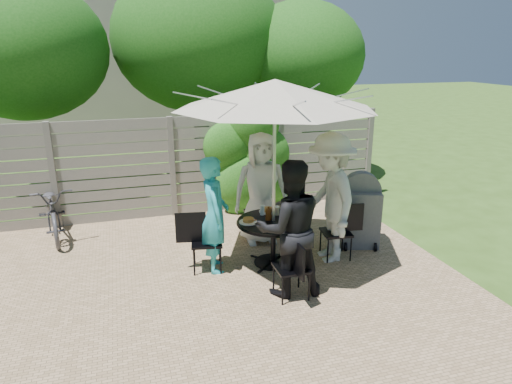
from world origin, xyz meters
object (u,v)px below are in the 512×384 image
object	(u,v)px
chair_back	(259,223)
chair_front	(291,280)
glass_right	(289,212)
coffee_cup	(277,211)
plate_front	(280,228)
person_right	(330,198)
glass_front	(286,222)
bbq_grill	(359,213)
plate_back	(268,210)
chair_right	(336,242)
glass_back	(262,210)
person_left	(215,215)
bicycle	(53,210)
person_front	(290,229)
person_back	(261,189)
plate_left	(248,221)
plate_right	(298,217)
chair_left	(206,253)
patio_table	(273,234)
umbrella	(275,94)

from	to	relation	value
chair_back	chair_front	size ratio (longest dim) A/B	1.08
glass_right	coffee_cup	size ratio (longest dim) A/B	1.17
plate_front	person_right	bearing A→B (deg)	18.32
glass_front	bbq_grill	world-z (taller)	bbq_grill
plate_back	coffee_cup	xyz separation A→B (m)	(0.09, -0.15, 0.04)
chair_right	glass_back	size ratio (longest dim) A/B	5.99
person_left	bicycle	size ratio (longest dim) A/B	0.95
person_front	plate_front	bearing A→B (deg)	-90.00
person_front	glass_back	bearing A→B (deg)	-84.50
person_back	bbq_grill	size ratio (longest dim) A/B	1.48
plate_left	plate_right	xyz separation A→B (m)	(0.72, -0.06, 0.00)
coffee_cup	plate_left	bearing A→B (deg)	-159.57
glass_right	person_back	bearing A→B (deg)	104.57
glass_front	glass_right	world-z (taller)	same
bbq_grill	coffee_cup	bearing A→B (deg)	-161.23
plate_left	glass_right	xyz separation A→B (m)	(0.63, 0.05, 0.05)
bbq_grill	bicycle	bearing A→B (deg)	176.69
chair_back	person_back	size ratio (longest dim) A/B	0.50
plate_left	bbq_grill	world-z (taller)	bbq_grill
chair_back	person_right	size ratio (longest dim) A/B	0.47
chair_back	person_back	distance (m)	0.64
plate_left	bicycle	world-z (taller)	bicycle
chair_left	person_front	distance (m)	1.41
glass_right	chair_left	bearing A→B (deg)	179.72
person_left	glass_back	distance (m)	0.77
patio_table	chair_front	size ratio (longest dim) A/B	1.34
person_right	coffee_cup	world-z (taller)	person_right
plate_back	bbq_grill	size ratio (longest dim) A/B	0.22
person_right	plate_back	distance (m)	0.94
umbrella	plate_right	world-z (taller)	umbrella
umbrella	plate_left	bearing A→B (deg)	174.87
plate_left	person_front	bearing A→B (deg)	-71.68
person_back	bicycle	xyz separation A→B (m)	(-3.21, 1.19, -0.44)
chair_right	glass_front	distance (m)	1.02
chair_left	glass_front	xyz separation A→B (m)	(1.04, -0.36, 0.48)
person_back	bbq_grill	bearing A→B (deg)	-17.56
patio_table	bbq_grill	xyz separation A→B (m)	(1.49, 0.23, 0.08)
chair_right	coffee_cup	xyz separation A→B (m)	(-0.84, 0.30, 0.48)
umbrella	person_left	distance (m)	1.81
patio_table	glass_front	bearing A→B (deg)	-73.13
person_back	glass_back	distance (m)	0.60
chair_right	coffee_cup	world-z (taller)	chair_right
plate_front	glass_right	bearing A→B (deg)	55.69
umbrella	plate_front	world-z (taller)	umbrella
person_front	plate_right	world-z (taller)	person_front
umbrella	glass_back	bearing A→B (deg)	106.87
umbrella	bicycle	xyz separation A→B (m)	(-3.13, 2.02, -1.97)
chair_left	person_left	size ratio (longest dim) A/B	0.53
coffee_cup	chair_back	bearing A→B (deg)	92.60
chair_right	glass_front	bearing A→B (deg)	18.62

